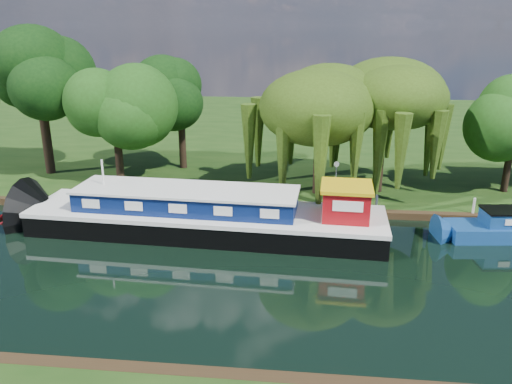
# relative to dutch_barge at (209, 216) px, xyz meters

# --- Properties ---
(ground) EXTENTS (120.00, 120.00, 0.00)m
(ground) POSITION_rel_dutch_barge_xyz_m (7.10, -4.68, -1.09)
(ground) COLOR black
(far_bank) EXTENTS (120.00, 52.00, 0.45)m
(far_bank) POSITION_rel_dutch_barge_xyz_m (7.10, 29.32, -0.86)
(far_bank) COLOR black
(far_bank) RESTS_ON ground
(dutch_barge) EXTENTS (20.96, 5.79, 4.38)m
(dutch_barge) POSITION_rel_dutch_barge_xyz_m (0.00, 0.00, 0.00)
(dutch_barge) COLOR black
(dutch_barge) RESTS_ON ground
(red_dinghy) EXTENTS (2.72, 1.97, 0.56)m
(red_dinghy) POSITION_rel_dutch_barge_xyz_m (-12.26, 0.90, -1.09)
(red_dinghy) COLOR maroon
(red_dinghy) RESTS_ON ground
(willow_left) EXTENTS (6.94, 6.94, 8.31)m
(willow_left) POSITION_rel_dutch_barge_xyz_m (6.43, 6.82, 5.40)
(willow_left) COLOR black
(willow_left) RESTS_ON far_bank
(willow_right) EXTENTS (6.83, 6.83, 8.31)m
(willow_right) POSITION_rel_dutch_barge_xyz_m (10.64, 7.68, 5.43)
(willow_right) COLOR black
(willow_right) RESTS_ON far_bank
(tree_far_left) EXTENTS (5.20, 5.20, 8.38)m
(tree_far_left) POSITION_rel_dutch_barge_xyz_m (-8.10, 7.42, 5.10)
(tree_far_left) COLOR black
(tree_far_left) RESTS_ON far_bank
(tree_far_back) EXTENTS (6.04, 6.04, 10.16)m
(tree_far_back) POSITION_rel_dutch_barge_xyz_m (-14.77, 9.72, 6.44)
(tree_far_back) COLOR black
(tree_far_back) RESTS_ON far_bank
(tree_far_mid) EXTENTS (5.04, 5.04, 8.25)m
(tree_far_mid) POSITION_rel_dutch_barge_xyz_m (-4.56, 12.32, 5.05)
(tree_far_mid) COLOR black
(tree_far_mid) RESTS_ON far_bank
(lamppost) EXTENTS (0.36, 0.36, 2.56)m
(lamppost) POSITION_rel_dutch_barge_xyz_m (7.60, 5.82, 1.33)
(lamppost) COLOR silver
(lamppost) RESTS_ON far_bank
(mooring_posts) EXTENTS (19.16, 0.16, 1.00)m
(mooring_posts) POSITION_rel_dutch_barge_xyz_m (6.60, 3.72, -0.14)
(mooring_posts) COLOR silver
(mooring_posts) RESTS_ON far_bank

